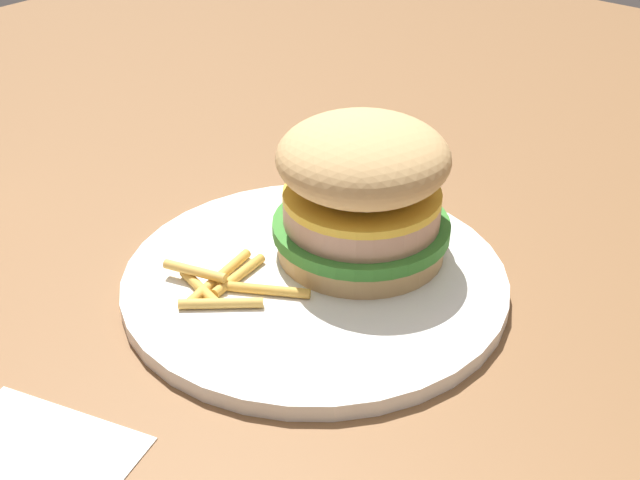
{
  "coord_description": "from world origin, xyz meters",
  "views": [
    {
      "loc": [
        -0.4,
        -0.32,
        0.34
      ],
      "look_at": [
        -0.03,
        -0.0,
        0.04
      ],
      "focal_mm": 46.83,
      "sensor_mm": 36.0,
      "label": 1
    }
  ],
  "objects_px": {
    "fries_pile": "(225,284)",
    "napkin": "(14,477)",
    "sandwich": "(362,189)",
    "plate": "(320,283)",
    "fork": "(15,475)"
  },
  "relations": [
    {
      "from": "fries_pile",
      "to": "fork",
      "type": "height_order",
      "value": "fries_pile"
    },
    {
      "from": "napkin",
      "to": "plate",
      "type": "bearing_deg",
      "value": -2.91
    },
    {
      "from": "fries_pile",
      "to": "plate",
      "type": "bearing_deg",
      "value": -35.86
    },
    {
      "from": "sandwich",
      "to": "fries_pile",
      "type": "height_order",
      "value": "sandwich"
    },
    {
      "from": "napkin",
      "to": "fork",
      "type": "relative_size",
      "value": 0.63
    },
    {
      "from": "fries_pile",
      "to": "fork",
      "type": "distance_m",
      "value": 0.19
    },
    {
      "from": "napkin",
      "to": "fork",
      "type": "height_order",
      "value": "fork"
    },
    {
      "from": "plate",
      "to": "napkin",
      "type": "height_order",
      "value": "plate"
    },
    {
      "from": "fries_pile",
      "to": "napkin",
      "type": "relative_size",
      "value": 0.9
    },
    {
      "from": "sandwich",
      "to": "fries_pile",
      "type": "distance_m",
      "value": 0.12
    },
    {
      "from": "napkin",
      "to": "fork",
      "type": "distance_m",
      "value": 0.0
    },
    {
      "from": "fork",
      "to": "napkin",
      "type": "bearing_deg",
      "value": 97.78
    },
    {
      "from": "fries_pile",
      "to": "napkin",
      "type": "bearing_deg",
      "value": -171.56
    },
    {
      "from": "fork",
      "to": "fries_pile",
      "type": "bearing_deg",
      "value": 8.92
    },
    {
      "from": "napkin",
      "to": "fries_pile",
      "type": "bearing_deg",
      "value": 8.44
    }
  ]
}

